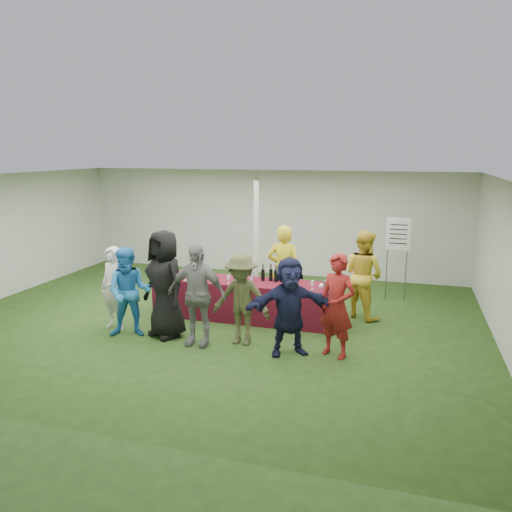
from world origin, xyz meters
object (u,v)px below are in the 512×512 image
(customer_4, at_px, (241,299))
(customer_1, at_px, (129,292))
(staff_pourer, at_px, (284,271))
(staff_back, at_px, (363,274))
(serving_table, at_px, (246,300))
(customer_3, at_px, (197,294))
(customer_0, at_px, (114,288))
(customer_2, at_px, (165,284))
(customer_6, at_px, (337,306))
(dump_bucket, at_px, (330,286))
(customer_5, at_px, (289,306))
(wine_list_sign, at_px, (398,240))

(customer_4, bearing_deg, customer_1, -170.48)
(staff_pourer, distance_m, staff_back, 1.53)
(serving_table, relative_size, staff_back, 2.10)
(staff_pourer, distance_m, customer_3, 2.16)
(serving_table, xyz_separation_m, staff_back, (2.13, 0.74, 0.48))
(customer_0, height_order, customer_1, customer_1)
(customer_1, bearing_deg, customer_2, -1.71)
(customer_0, bearing_deg, staff_back, 37.55)
(staff_pourer, xyz_separation_m, customer_6, (1.27, -1.73, -0.07))
(customer_6, bearing_deg, staff_pourer, 149.09)
(customer_1, distance_m, customer_3, 1.27)
(dump_bucket, distance_m, customer_3, 2.37)
(customer_2, bearing_deg, serving_table, 77.15)
(customer_1, xyz_separation_m, customer_4, (1.97, 0.22, -0.02))
(customer_0, distance_m, customer_6, 4.02)
(staff_pourer, relative_size, customer_0, 1.18)
(serving_table, height_order, customer_4, customer_4)
(customer_3, relative_size, customer_5, 1.09)
(dump_bucket, height_order, staff_back, staff_back)
(staff_back, height_order, customer_6, staff_back)
(staff_back, bearing_deg, customer_6, 117.86)
(customer_5, bearing_deg, customer_3, 153.16)
(customer_1, bearing_deg, customer_3, -19.21)
(serving_table, distance_m, customer_0, 2.46)
(customer_2, height_order, customer_6, customer_2)
(dump_bucket, relative_size, customer_4, 0.16)
(customer_0, xyz_separation_m, customer_1, (0.46, -0.24, 0.03))
(customer_2, bearing_deg, customer_3, 11.37)
(serving_table, xyz_separation_m, customer_6, (1.90, -1.29, 0.45))
(customer_0, bearing_deg, customer_4, 12.38)
(staff_back, bearing_deg, customer_0, 59.01)
(customer_1, bearing_deg, customer_5, -18.24)
(customer_2, relative_size, customer_6, 1.14)
(staff_pourer, relative_size, customer_6, 1.08)
(customer_4, bearing_deg, staff_back, 50.53)
(staff_pourer, distance_m, customer_0, 3.20)
(customer_4, bearing_deg, customer_2, -175.27)
(dump_bucket, relative_size, wine_list_sign, 0.14)
(dump_bucket, bearing_deg, staff_back, 63.01)
(staff_back, bearing_deg, customer_3, 75.47)
(customer_3, bearing_deg, customer_4, 17.43)
(customer_5, bearing_deg, customer_1, 152.38)
(staff_pourer, distance_m, customer_6, 2.15)
(customer_3, xyz_separation_m, customer_6, (2.29, 0.17, -0.03))
(customer_0, xyz_separation_m, customer_4, (2.43, -0.02, 0.01))
(serving_table, bearing_deg, customer_6, -34.09)
(wine_list_sign, height_order, staff_pourer, wine_list_sign)
(wine_list_sign, relative_size, customer_0, 1.19)
(serving_table, height_order, staff_pourer, staff_pourer)
(customer_0, height_order, customer_3, customer_3)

